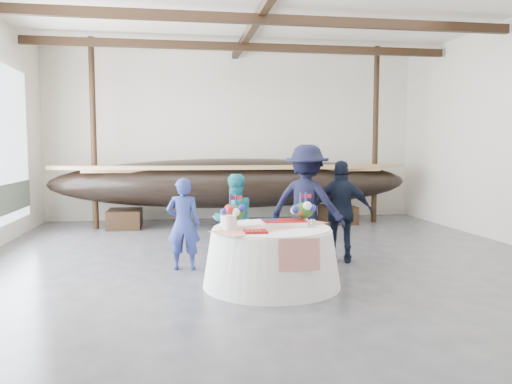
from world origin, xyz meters
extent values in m
cube|color=#3D3D42|center=(0.00, 0.00, 0.00)|extent=(10.00, 12.00, 0.01)
cube|color=silver|center=(0.00, 6.00, 2.25)|extent=(10.00, 0.02, 4.50)
cube|color=black|center=(0.00, 1.50, 4.25)|extent=(9.80, 0.12, 0.18)
cube|color=black|center=(0.00, 4.00, 4.25)|extent=(9.80, 0.12, 0.18)
cylinder|color=black|center=(-3.50, 4.64, 2.25)|extent=(0.14, 0.14, 4.50)
cylinder|color=black|center=(3.50, 4.64, 2.25)|extent=(0.14, 0.14, 4.50)
cube|color=black|center=(-2.83, 4.64, 0.22)|extent=(0.78, 1.00, 0.45)
cube|color=black|center=(2.52, 4.64, 0.22)|extent=(0.78, 1.00, 0.45)
ellipsoid|color=black|center=(-0.15, 4.64, 1.06)|extent=(8.92, 1.78, 1.23)
cube|color=#9E7A4C|center=(-0.15, 4.64, 1.39)|extent=(7.13, 1.17, 0.07)
cone|color=white|center=(-0.27, -0.89, 0.40)|extent=(1.92, 1.92, 0.79)
cylinder|color=white|center=(-0.27, -0.89, 0.80)|extent=(1.63, 1.63, 0.04)
cube|color=red|center=(-0.27, -0.89, 0.83)|extent=(1.79, 1.43, 0.01)
cube|color=white|center=(-0.07, -0.82, 0.86)|extent=(0.60, 0.40, 0.07)
cylinder|color=white|center=(-0.87, -1.04, 0.92)|extent=(0.18, 0.18, 0.20)
cylinder|color=white|center=(-0.86, -0.57, 0.92)|extent=(0.18, 0.18, 0.20)
cube|color=#68090A|center=(-0.56, -1.31, 0.84)|extent=(0.30, 0.24, 0.03)
cone|color=silver|center=(0.29, -1.01, 0.88)|extent=(0.09, 0.09, 0.12)
imported|color=navy|center=(-1.47, 0.22, 0.73)|extent=(0.57, 0.42, 1.46)
imported|color=teal|center=(-0.65, 0.42, 0.75)|extent=(0.88, 0.78, 1.50)
imported|color=black|center=(0.56, 0.36, 0.99)|extent=(1.47, 1.31, 1.98)
imported|color=black|center=(1.16, 0.34, 0.86)|extent=(1.09, 0.74, 1.72)
camera|label=1|loc=(-1.55, -7.64, 1.92)|focal=35.00mm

